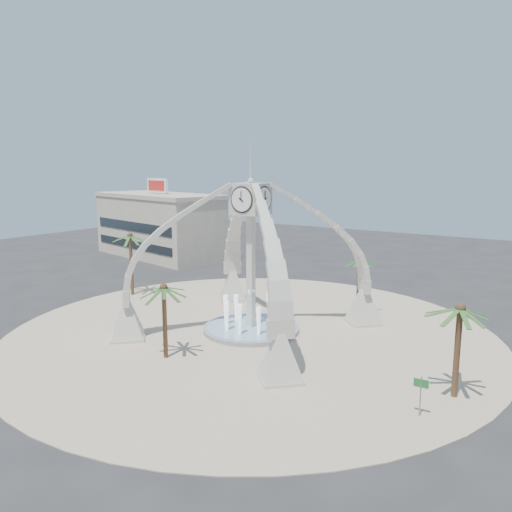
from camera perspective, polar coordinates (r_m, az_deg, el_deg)
The scene contains 10 objects.
ground at distance 42.20m, azimuth -0.57°, elevation -8.60°, with size 140.00×140.00×0.00m, color #282828.
plaza at distance 42.19m, azimuth -0.57°, elevation -8.56°, with size 40.00×40.00×0.06m, color tan.
clock_tower at distance 40.58m, azimuth -0.59°, elevation 0.11°, with size 17.94×17.94×16.30m.
fountain at distance 42.10m, azimuth -0.57°, elevation -8.23°, with size 8.00×8.00×3.62m.
building_nw at distance 77.92m, azimuth -11.05°, elevation 3.52°, with size 23.75×13.73×11.90m.
palm_east at distance 31.33m, azimuth 22.31°, elevation -5.68°, with size 5.13×5.13×6.23m.
palm_west at distance 54.14m, azimuth -14.20°, elevation 2.17°, with size 4.68×4.68×7.16m.
palm_north at distance 46.70m, azimuth 11.71°, elevation -0.52°, with size 3.82×3.82×5.78m.
palm_south at distance 35.64m, azimuth -10.51°, elevation -3.66°, with size 4.12×4.12×5.90m.
street_sign at distance 29.48m, azimuth 18.32°, elevation -14.16°, with size 0.87×0.09×2.35m.
Camera 1 is at (22.45, -33.06, 13.55)m, focal length 35.00 mm.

